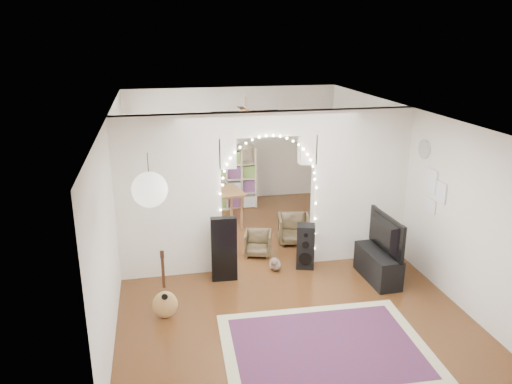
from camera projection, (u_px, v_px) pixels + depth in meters
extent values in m
plane|color=black|center=(267.00, 264.00, 8.83)|extent=(7.50, 7.50, 0.00)
cube|color=white|center=(268.00, 111.00, 8.00)|extent=(5.00, 7.50, 0.02)
cube|color=silver|center=(232.00, 144.00, 11.91)|extent=(5.00, 0.02, 2.70)
cube|color=silver|center=(352.00, 305.00, 4.92)|extent=(5.00, 0.02, 2.70)
cube|color=silver|center=(115.00, 201.00, 7.93)|extent=(0.02, 7.50, 2.70)
cube|color=silver|center=(404.00, 183.00, 8.89)|extent=(0.02, 7.50, 2.70)
cube|color=silver|center=(169.00, 198.00, 8.10)|extent=(1.70, 0.20, 2.70)
cube|color=silver|center=(359.00, 186.00, 8.73)|extent=(1.70, 0.20, 2.70)
cube|color=silver|center=(268.00, 124.00, 8.06)|extent=(1.60, 0.20, 0.40)
cube|color=white|center=(121.00, 164.00, 9.57)|extent=(0.04, 1.20, 1.40)
cylinder|color=white|center=(425.00, 149.00, 8.10)|extent=(0.03, 0.31, 0.31)
sphere|color=white|center=(150.00, 190.00, 5.53)|extent=(0.40, 0.40, 0.40)
cube|color=maroon|center=(325.00, 347.00, 6.49)|extent=(2.72, 2.08, 0.02)
cube|color=black|center=(224.00, 249.00, 8.11)|extent=(0.42, 0.16, 1.09)
ellipsoid|color=#B57B48|center=(165.00, 295.00, 7.05)|extent=(0.37, 0.17, 0.43)
cube|color=black|center=(163.00, 272.00, 6.94)|extent=(0.04, 0.03, 0.49)
cube|color=black|center=(162.00, 254.00, 6.86)|extent=(0.06, 0.03, 0.11)
ellipsoid|color=brown|center=(275.00, 264.00, 8.58)|extent=(0.29, 0.34, 0.21)
sphere|color=brown|center=(274.00, 262.00, 8.43)|extent=(0.16, 0.16, 0.12)
cone|color=brown|center=(272.00, 259.00, 8.41)|extent=(0.04, 0.04, 0.04)
cone|color=brown|center=(276.00, 258.00, 8.42)|extent=(0.04, 0.04, 0.04)
cylinder|color=brown|center=(276.00, 264.00, 8.75)|extent=(0.10, 0.19, 0.06)
cube|color=black|center=(305.00, 246.00, 8.59)|extent=(0.37, 0.34, 0.78)
cylinder|color=black|center=(305.00, 259.00, 8.52)|extent=(0.22, 0.09, 0.23)
cylinder|color=black|center=(306.00, 245.00, 8.44)|extent=(0.12, 0.05, 0.12)
cylinder|color=black|center=(306.00, 235.00, 8.38)|extent=(0.07, 0.04, 0.07)
cube|color=black|center=(378.00, 265.00, 8.21)|extent=(0.44, 1.02, 0.50)
imported|color=black|center=(380.00, 234.00, 8.04)|extent=(0.19, 1.08, 0.62)
cube|color=tan|center=(226.00, 179.00, 11.40)|extent=(1.42, 0.76, 1.42)
cube|color=brown|center=(213.00, 194.00, 10.30)|extent=(1.33, 1.01, 0.05)
cylinder|color=brown|center=(193.00, 219.00, 9.94)|extent=(0.05, 0.05, 0.70)
cylinder|color=brown|center=(242.00, 212.00, 10.32)|extent=(0.05, 0.05, 0.70)
cylinder|color=brown|center=(185.00, 209.00, 10.50)|extent=(0.05, 0.05, 0.70)
cylinder|color=brown|center=(231.00, 203.00, 10.88)|extent=(0.05, 0.05, 0.70)
imported|color=white|center=(213.00, 188.00, 10.26)|extent=(0.21, 0.21, 0.19)
imported|color=#4A3C25|center=(258.00, 243.00, 9.14)|extent=(0.59, 0.60, 0.44)
imported|color=#4A3C25|center=(294.00, 229.00, 9.65)|extent=(0.68, 0.70, 0.55)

